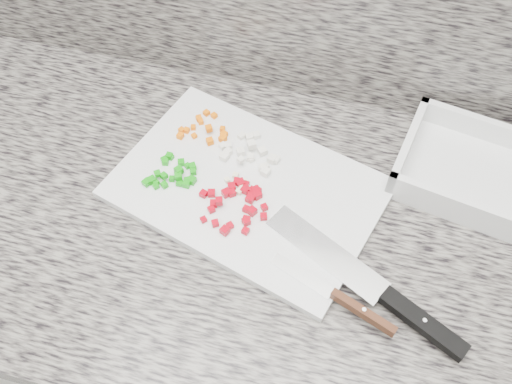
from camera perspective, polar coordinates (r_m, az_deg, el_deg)
cabinet at (r=1.33m, az=-1.46°, el=-13.27°), size 3.92×0.62×0.86m
countertop at (r=0.92m, az=-2.05°, el=-3.02°), size 3.96×0.64×0.04m
cutting_board at (r=0.92m, az=-0.88°, el=0.30°), size 0.48×0.38×0.01m
carrot_pile at (r=0.99m, az=-5.03°, el=6.22°), size 0.09×0.08×0.02m
onion_pile at (r=0.95m, az=-0.68°, el=3.94°), size 0.11×0.09×0.02m
green_pepper_pile at (r=0.93m, az=-8.24°, el=1.80°), size 0.08×0.07×0.02m
red_pepper_pile at (r=0.90m, az=-1.71°, el=-0.91°), size 0.12×0.11×0.02m
garlic_pile at (r=0.92m, az=-1.66°, el=0.65°), size 0.06×0.04×0.01m
chef_knife at (r=0.84m, az=13.06°, el=-10.25°), size 0.31×0.18×0.02m
paring_knife at (r=0.82m, az=9.09°, el=-10.88°), size 0.19×0.09×0.02m
tray at (r=1.00m, az=21.49°, el=1.57°), size 0.29×0.23×0.05m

